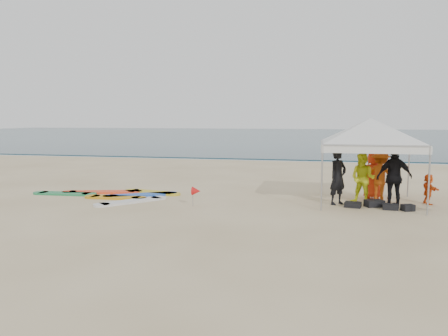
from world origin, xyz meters
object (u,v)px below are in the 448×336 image
object	(u,v)px
person_black_b	(394,177)
person_orange_b	(373,175)
person_orange_a	(380,176)
surfboard_spread	(117,195)
canopy_tent	(371,118)
person_seated	(428,189)
marker_pennant	(196,191)
person_yellow	(363,178)
person_black_a	(338,177)

from	to	relation	value
person_black_b	person_orange_b	bearing A→B (deg)	-89.52
person_orange_a	person_orange_b	xyz separation A→B (m)	(-0.18, 0.58, -0.05)
person_orange_a	person_black_b	distance (m)	1.00
person_orange_b	surfboard_spread	bearing A→B (deg)	4.85
person_orange_a	person_black_b	world-z (taller)	person_black_b
person_orange_b	canopy_tent	distance (m)	2.23
person_orange_a	canopy_tent	world-z (taller)	canopy_tent
person_orange_a	person_seated	world-z (taller)	person_orange_a
person_black_b	surfboard_spread	size ratio (longest dim) A/B	0.39
person_black_b	surfboard_spread	bearing A→B (deg)	-16.87
person_seated	marker_pennant	size ratio (longest dim) A/B	1.59
person_yellow	canopy_tent	xyz separation A→B (m)	(0.19, 0.07, 1.98)
person_black_b	marker_pennant	bearing A→B (deg)	-6.33
person_black_b	person_seated	distance (m)	1.55
person_seated	surfboard_spread	world-z (taller)	person_seated
person_black_a	marker_pennant	size ratio (longest dim) A/B	2.87
person_black_a	person_orange_b	world-z (taller)	person_black_a
marker_pennant	surfboard_spread	size ratio (longest dim) A/B	0.13
person_orange_b	marker_pennant	world-z (taller)	person_orange_b
person_black_a	surfboard_spread	world-z (taller)	person_black_a
canopy_tent	marker_pennant	xyz separation A→B (m)	(-5.47, -1.71, -2.34)
person_orange_b	canopy_tent	size ratio (longest dim) A/B	0.39
person_yellow	person_orange_a	size ratio (longest dim) A/B	0.95
canopy_tent	surfboard_spread	distance (m)	9.28
person_seated	surfboard_spread	size ratio (longest dim) A/B	0.20
person_yellow	person_orange_a	xyz separation A→B (m)	(0.61, 0.45, 0.04)
person_yellow	person_orange_b	world-z (taller)	person_yellow
person_orange_a	surfboard_spread	distance (m)	9.33
person_black_a	person_yellow	distance (m)	0.89
person_orange_a	person_seated	xyz separation A→B (m)	(1.51, -0.10, -0.38)
person_orange_b	surfboard_spread	xyz separation A→B (m)	(-9.07, -1.53, -0.80)
person_yellow	person_seated	distance (m)	2.18
person_orange_b	marker_pennant	bearing A→B (deg)	20.40
person_orange_a	person_black_b	bearing A→B (deg)	130.66
person_black_a	person_yellow	bearing A→B (deg)	-22.22
person_orange_a	surfboard_spread	xyz separation A→B (m)	(-9.25, -0.95, -0.85)
marker_pennant	person_black_a	bearing A→B (deg)	16.33
person_orange_a	person_black_b	xyz separation A→B (m)	(0.30, -0.95, 0.09)
person_seated	person_black_a	bearing A→B (deg)	90.88
person_black_a	marker_pennant	world-z (taller)	person_black_a
person_orange_a	marker_pennant	distance (m)	6.27
canopy_tent	marker_pennant	distance (m)	6.19
surfboard_spread	person_orange_b	bearing A→B (deg)	9.56
person_black_b	person_orange_a	bearing A→B (deg)	-89.25
marker_pennant	surfboard_spread	distance (m)	3.58
person_yellow	surfboard_spread	distance (m)	8.69
person_orange_b	canopy_tent	world-z (taller)	canopy_tent
person_orange_b	surfboard_spread	size ratio (longest dim) A/B	0.33
person_yellow	person_black_b	size ratio (longest dim) A/B	0.86
person_orange_a	person_orange_b	world-z (taller)	person_orange_a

